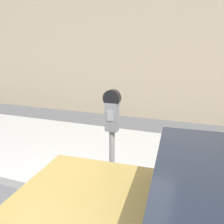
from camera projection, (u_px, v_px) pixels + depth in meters
sidewalk at (112, 156)px, 4.29m from camera, size 24.00×2.80×0.14m
building_facade at (148, 32)px, 6.46m from camera, size 24.00×0.30×5.22m
parking_meter at (112, 127)px, 2.80m from camera, size 0.21×0.13×1.46m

